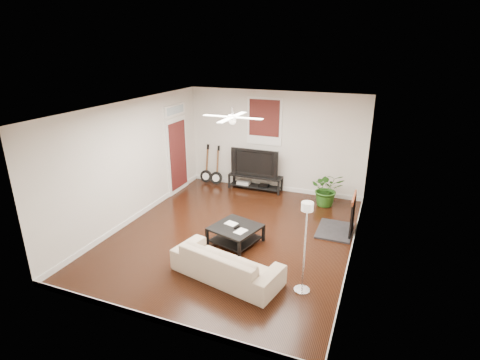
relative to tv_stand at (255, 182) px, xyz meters
The scene contains 14 objects.
room 3.06m from the tv_stand, 80.43° to the right, with size 5.01×6.01×2.81m.
brick_accent 3.65m from the tv_stand, 31.05° to the right, with size 0.02×2.20×2.80m, color #AB5B37.
fireplace 3.22m from the tv_stand, 33.70° to the right, with size 0.80×1.10×0.92m, color black.
window_back 1.75m from the tv_stand, 48.41° to the left, with size 1.00×0.06×1.30m, color #3F1611.
door_left 2.41m from the tv_stand, 156.16° to the right, with size 0.08×1.00×2.50m, color white.
tv_stand is the anchor object (origin of this frame).
tv 0.61m from the tv_stand, 90.00° to the left, with size 1.37×0.18×0.79m, color black.
coffee_table 3.15m from the tv_stand, 78.16° to the right, with size 0.90×0.90×0.38m, color black.
sofa 4.40m from the tv_stand, 77.28° to the right, with size 2.01×0.79×0.59m, color tan.
floor_lamp 4.82m from the tv_stand, 61.04° to the right, with size 0.27×0.27×1.64m, color silver, non-canonical shape.
potted_plant 2.14m from the tv_stand, 10.67° to the right, with size 0.82×0.71×0.91m, color #265C1A.
guitar_left 1.61m from the tv_stand, behind, with size 0.36×0.26×1.18m, color black, non-canonical shape.
guitar_right 1.27m from the tv_stand, behind, with size 0.36×0.26×1.18m, color black, non-canonical shape.
ceiling_fan 3.69m from the tv_stand, 80.43° to the right, with size 1.24×1.24×0.32m, color white, non-canonical shape.
Camera 1 is at (2.85, -6.78, 3.95)m, focal length 28.10 mm.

